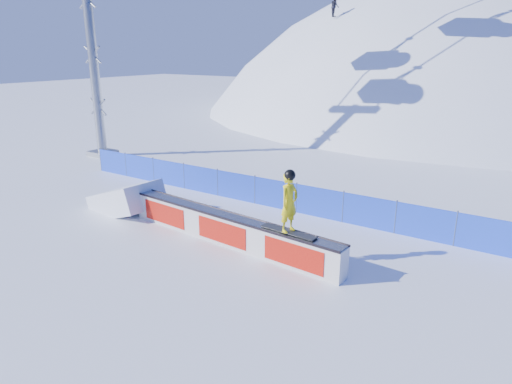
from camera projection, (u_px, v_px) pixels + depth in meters
The scene contains 6 objects.
ground at pixel (206, 245), 15.40m from camera, with size 160.00×160.00×0.00m, color white.
snow_hill at pixel (436, 263), 54.25m from camera, with size 64.00×64.00×64.00m.
safety_fence at pixel (275, 194), 18.81m from camera, with size 22.05×0.05×1.30m.
rail_box at pixel (227, 229), 15.35m from camera, with size 8.80×1.35×1.05m.
snow_ramp at pixel (128, 210), 18.74m from camera, with size 2.81×1.88×1.05m, color white, non-canonical shape.
snowboarder at pixel (289, 202), 13.43m from camera, with size 1.88×0.73×1.95m.
Camera 1 is at (9.21, -10.89, 6.32)m, focal length 32.00 mm.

